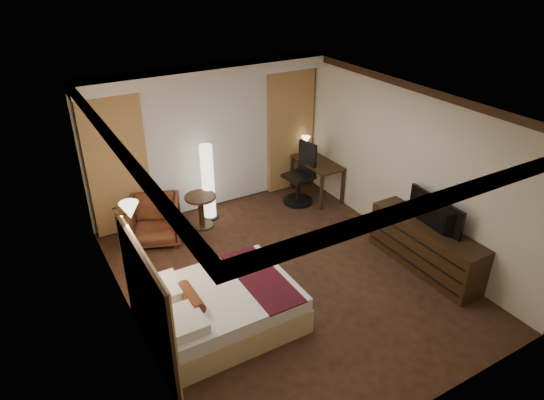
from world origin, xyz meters
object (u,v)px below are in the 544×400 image
bed (223,308)px  armchair (155,219)px  television (431,208)px  side_table (201,211)px  floor_lamp (208,182)px  office_chair (299,174)px  desk (317,179)px  dresser (425,247)px

bed → armchair: (-0.09, 2.46, 0.14)m
armchair → television: television is taller
side_table → floor_lamp: bearing=40.5°
bed → television: 3.34m
bed → office_chair: office_chair is taller
side_table → television: bearing=-49.6°
desk → television: bearing=-89.6°
side_table → floor_lamp: 0.53m
armchair → side_table: 0.85m
bed → dresser: size_ratio=0.96×
television → bed: bearing=87.0°
armchair → office_chair: bearing=20.1°
side_table → dresser: (2.50, -2.90, 0.08)m
dresser → television: (-0.03, 0.00, 0.69)m
office_chair → television: 2.88m
floor_lamp → television: size_ratio=1.35×
side_table → desk: 2.45m
side_table → desk: size_ratio=0.53×
floor_lamp → side_table: bearing=-139.5°
bed → television: television is taller
bed → dresser: dresser is taller
desk → office_chair: office_chair is taller
side_table → desk: (2.45, -0.06, 0.07)m
armchair → floor_lamp: size_ratio=0.58×
armchair → dresser: size_ratio=0.43×
bed → side_table: side_table is taller
bed → side_table: 2.61m
desk → side_table: bearing=178.7°
bed → desk: size_ratio=1.65×
desk → office_chair: 0.52m
bed → side_table: bearing=73.3°
bed → floor_lamp: bearing=69.8°
bed → armchair: size_ratio=2.26×
armchair → dresser: (3.34, -2.86, -0.04)m
television → side_table: bearing=44.5°
armchair → bed: bearing=-66.4°
side_table → bed: bearing=-106.7°
office_chair → dresser: size_ratio=0.61×
bed → dresser: bearing=-7.0°
office_chair → television: size_ratio=1.12×
armchair → side_table: bearing=24.2°
bed → office_chair: (2.73, 2.40, 0.33)m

